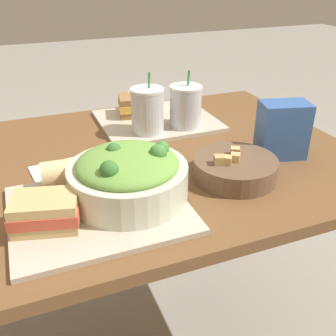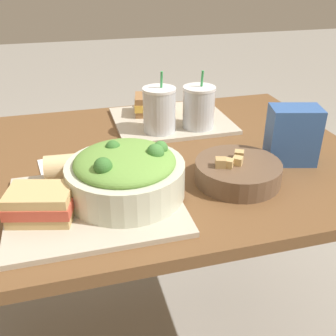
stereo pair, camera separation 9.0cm
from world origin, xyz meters
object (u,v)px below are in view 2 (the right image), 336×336
(sandwich_far, at_px, (154,104))
(drink_cup_red, at_px, (199,108))
(baguette_near, at_px, (69,167))
(drink_cup_dark, at_px, (159,111))
(sandwich_near, at_px, (41,204))
(baguette_far, at_px, (159,99))
(soup_bowl, at_px, (238,171))
(chip_bag, at_px, (293,135))
(napkin_folded, at_px, (69,164))
(salad_bowl, at_px, (126,173))

(sandwich_far, xyz_separation_m, drink_cup_red, (0.11, -0.15, 0.03))
(baguette_near, relative_size, drink_cup_red, 0.63)
(sandwich_far, distance_m, drink_cup_red, 0.19)
(sandwich_far, bearing_deg, drink_cup_dark, -85.14)
(sandwich_near, height_order, drink_cup_dark, drink_cup_dark)
(baguette_far, relative_size, drink_cup_red, 0.56)
(soup_bowl, bearing_deg, sandwich_far, 100.88)
(soup_bowl, xyz_separation_m, sandwich_near, (-0.45, -0.05, 0.02))
(sandwich_near, bearing_deg, drink_cup_red, 53.60)
(soup_bowl, distance_m, sandwich_far, 0.49)
(soup_bowl, relative_size, drink_cup_red, 1.16)
(baguette_far, bearing_deg, sandwich_near, 154.73)
(chip_bag, bearing_deg, sandwich_near, -154.88)
(sandwich_near, height_order, drink_cup_red, drink_cup_red)
(soup_bowl, distance_m, napkin_folded, 0.44)
(drink_cup_dark, height_order, napkin_folded, drink_cup_dark)
(salad_bowl, relative_size, drink_cup_dark, 1.42)
(soup_bowl, height_order, sandwich_near, sandwich_near)
(baguette_far, xyz_separation_m, drink_cup_red, (0.07, -0.21, 0.03))
(baguette_near, height_order, napkin_folded, baguette_near)
(sandwich_far, distance_m, baguette_far, 0.07)
(napkin_folded, bearing_deg, sandwich_near, -103.86)
(soup_bowl, xyz_separation_m, baguette_near, (-0.39, 0.10, 0.02))
(soup_bowl, bearing_deg, baguette_near, 165.85)
(soup_bowl, xyz_separation_m, drink_cup_red, (0.01, 0.33, 0.04))
(soup_bowl, relative_size, baguette_far, 2.08)
(baguette_near, relative_size, baguette_far, 1.12)
(baguette_far, distance_m, napkin_folded, 0.48)
(baguette_near, relative_size, drink_cup_dark, 0.61)
(baguette_far, bearing_deg, chip_bag, -145.28)
(soup_bowl, relative_size, drink_cup_dark, 1.13)
(baguette_near, height_order, baguette_far, same)
(chip_bag, height_order, napkin_folded, chip_bag)
(baguette_far, bearing_deg, salad_bowl, 167.20)
(sandwich_near, bearing_deg, soup_bowl, 20.76)
(sandwich_far, bearing_deg, drink_cup_red, -43.44)
(salad_bowl, xyz_separation_m, sandwich_near, (-0.18, -0.04, -0.02))
(sandwich_near, height_order, chip_bag, chip_bag)
(napkin_folded, bearing_deg, drink_cup_red, 18.05)
(napkin_folded, bearing_deg, sandwich_far, 43.63)
(sandwich_far, bearing_deg, chip_bag, -45.41)
(soup_bowl, distance_m, drink_cup_dark, 0.35)
(baguette_near, bearing_deg, baguette_far, -32.66)
(soup_bowl, height_order, baguette_near, baguette_near)
(drink_cup_dark, bearing_deg, baguette_far, 76.55)
(soup_bowl, relative_size, sandwich_far, 1.42)
(drink_cup_red, bearing_deg, baguette_near, -150.16)
(sandwich_near, distance_m, drink_cup_red, 0.60)
(salad_bowl, bearing_deg, napkin_folded, 120.30)
(baguette_far, height_order, napkin_folded, baguette_far)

